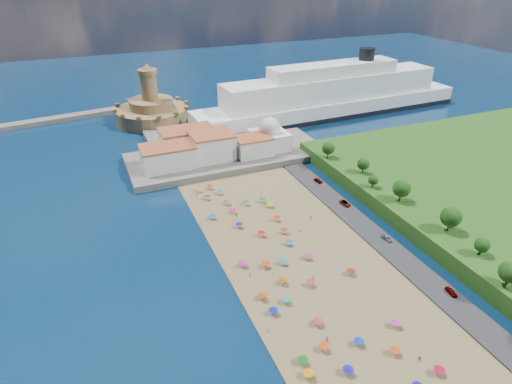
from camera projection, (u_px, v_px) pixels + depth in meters
name	position (u px, v px, depth m)	size (l,w,h in m)	color
ground	(275.00, 251.00, 135.04)	(700.00, 700.00, 0.00)	#071938
terrace	(228.00, 156.00, 196.82)	(90.00, 36.00, 3.00)	#59544C
jetty	(164.00, 138.00, 217.84)	(18.00, 70.00, 2.40)	#59544C
waterfront_buildings	(199.00, 147.00, 189.86)	(57.00, 29.00, 11.00)	silver
domed_building	(269.00, 136.00, 198.40)	(16.00, 16.00, 15.00)	silver
fortress	(152.00, 110.00, 239.50)	(40.00, 40.00, 32.40)	#9A7F4D
cruise_ship	(331.00, 97.00, 248.69)	(167.88, 30.46, 36.55)	black
beach_parasols	(287.00, 268.00, 124.38)	(30.91, 116.89, 2.20)	gray
beachgoers	(277.00, 254.00, 131.97)	(38.34, 100.99, 1.88)	tan
parked_cars	(363.00, 218.00, 150.13)	(2.62, 76.26, 1.40)	gray
hillside_trees	(422.00, 206.00, 139.70)	(11.60, 111.78, 8.29)	#382314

